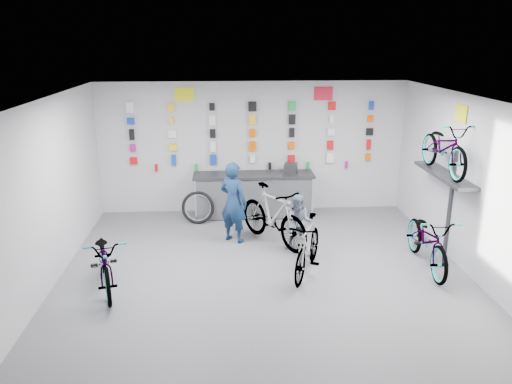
{
  "coord_description": "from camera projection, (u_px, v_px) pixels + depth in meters",
  "views": [
    {
      "loc": [
        -0.66,
        -7.23,
        3.89
      ],
      "look_at": [
        -0.09,
        1.4,
        1.23
      ],
      "focal_mm": 35.0,
      "sensor_mm": 36.0,
      "label": 1
    }
  ],
  "objects": [
    {
      "name": "ceiling",
      "position": [
        269.0,
        103.0,
        7.2
      ],
      "size": [
        8.0,
        8.0,
        0.0
      ],
      "primitive_type": "plane",
      "rotation": [
        3.14,
        0.0,
        0.0
      ],
      "color": "white",
      "rests_on": "wall_back"
    },
    {
      "name": "wall_back",
      "position": [
        252.0,
        148.0,
        11.46
      ],
      "size": [
        7.0,
        0.0,
        7.0
      ],
      "primitive_type": "plane",
      "rotation": [
        1.57,
        0.0,
        0.0
      ],
      "color": "silver",
      "rests_on": "floor"
    },
    {
      "name": "bike_service",
      "position": [
        273.0,
        215.0,
        9.76
      ],
      "size": [
        1.55,
        1.93,
        1.18
      ],
      "primitive_type": "imported",
      "rotation": [
        0.0,
        0.0,
        0.59
      ],
      "color": "gray",
      "rests_on": "floor"
    },
    {
      "name": "floor",
      "position": [
        267.0,
        290.0,
        8.08
      ],
      "size": [
        8.0,
        8.0,
        0.0
      ],
      "primitive_type": "plane",
      "color": "#525257",
      "rests_on": "ground"
    },
    {
      "name": "sign_right",
      "position": [
        323.0,
        93.0,
        11.18
      ],
      "size": [
        0.42,
        0.02,
        0.3
      ],
      "primitive_type": "cube",
      "color": "red",
      "rests_on": "wall_back"
    },
    {
      "name": "sign_side",
      "position": [
        461.0,
        113.0,
        8.67
      ],
      "size": [
        0.02,
        0.4,
        0.3
      ],
      "primitive_type": "cube",
      "color": "yellow",
      "rests_on": "wall_right"
    },
    {
      "name": "wall_front",
      "position": [
        314.0,
        364.0,
        3.83
      ],
      "size": [
        7.0,
        0.0,
        7.0
      ],
      "primitive_type": "plane",
      "rotation": [
        -1.57,
        0.0,
        0.0
      ],
      "color": "silver",
      "rests_on": "floor"
    },
    {
      "name": "counter",
      "position": [
        254.0,
        196.0,
        11.32
      ],
      "size": [
        2.7,
        0.66,
        1.0
      ],
      "color": "black",
      "rests_on": "floor"
    },
    {
      "name": "customer",
      "position": [
        299.0,
        223.0,
        9.45
      ],
      "size": [
        0.63,
        0.54,
        1.1
      ],
      "primitive_type": "imported",
      "rotation": [
        0.0,
        0.0,
        -0.26
      ],
      "color": "slate",
      "rests_on": "floor"
    },
    {
      "name": "bike_right",
      "position": [
        428.0,
        240.0,
        8.76
      ],
      "size": [
        0.78,
        1.98,
        1.02
      ],
      "primitive_type": "imported",
      "rotation": [
        0.0,
        0.0,
        -0.05
      ],
      "color": "gray",
      "rests_on": "floor"
    },
    {
      "name": "sign_left",
      "position": [
        184.0,
        94.0,
        10.98
      ],
      "size": [
        0.42,
        0.02,
        0.3
      ],
      "primitive_type": "cube",
      "color": "yellow",
      "rests_on": "wall_back"
    },
    {
      "name": "merch_wall",
      "position": [
        251.0,
        135.0,
        11.3
      ],
      "size": [
        5.56,
        0.08,
        1.56
      ],
      "color": "red",
      "rests_on": "wall_back"
    },
    {
      "name": "wall_right",
      "position": [
        489.0,
        197.0,
        7.87
      ],
      "size": [
        0.0,
        8.0,
        8.0
      ],
      "primitive_type": "plane",
      "rotation": [
        1.57,
        0.0,
        -1.57
      ],
      "color": "silver",
      "rests_on": "floor"
    },
    {
      "name": "spare_wheel",
      "position": [
        198.0,
        208.0,
        10.92
      ],
      "size": [
        0.74,
        0.3,
        0.72
      ],
      "rotation": [
        0.0,
        0.0,
        -0.11
      ],
      "color": "black",
      "rests_on": "floor"
    },
    {
      "name": "bike_center",
      "position": [
        308.0,
        247.0,
        8.51
      ],
      "size": [
        1.08,
        1.72,
        1.0
      ],
      "primitive_type": "imported",
      "rotation": [
        0.0,
        0.0,
        -0.4
      ],
      "color": "gray",
      "rests_on": "floor"
    },
    {
      "name": "wall_left",
      "position": [
        34.0,
        207.0,
        7.42
      ],
      "size": [
        0.0,
        8.0,
        8.0
      ],
      "primitive_type": "plane",
      "rotation": [
        1.57,
        0.0,
        1.57
      ],
      "color": "silver",
      "rests_on": "floor"
    },
    {
      "name": "wall_bracket",
      "position": [
        445.0,
        179.0,
        9.01
      ],
      "size": [
        0.39,
        1.9,
        2.0
      ],
      "color": "#333338",
      "rests_on": "wall_right"
    },
    {
      "name": "bike_wall",
      "position": [
        445.0,
        147.0,
        8.83
      ],
      "size": [
        0.63,
        1.8,
        0.95
      ],
      "primitive_type": "imported",
      "color": "gray",
      "rests_on": "wall_bracket"
    },
    {
      "name": "bike_left",
      "position": [
        105.0,
        261.0,
        8.02
      ],
      "size": [
        1.12,
        1.93,
        0.96
      ],
      "primitive_type": "imported",
      "rotation": [
        0.0,
        0.0,
        0.28
      ],
      "color": "gray",
      "rests_on": "floor"
    },
    {
      "name": "register",
      "position": [
        291.0,
        168.0,
        11.2
      ],
      "size": [
        0.35,
        0.36,
        0.22
      ],
      "primitive_type": "cube",
      "rotation": [
        0.0,
        0.0,
        -0.26
      ],
      "color": "black",
      "rests_on": "counter"
    },
    {
      "name": "clerk",
      "position": [
        233.0,
        202.0,
        9.81
      ],
      "size": [
        0.71,
        0.66,
        1.63
      ],
      "primitive_type": "imported",
      "rotation": [
        0.0,
        0.0,
        2.52
      ],
      "color": "#112847",
      "rests_on": "floor"
    }
  ]
}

